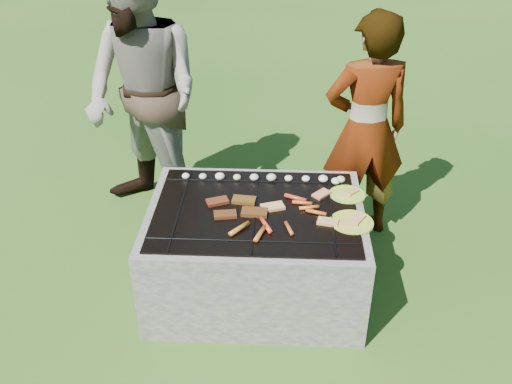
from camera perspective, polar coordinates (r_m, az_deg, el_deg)
lawn at (r=3.77m, az=-0.04°, el=-9.47°), size 60.00×60.00×0.00m
fire_pit at (r=3.59m, az=-0.04°, el=-6.09°), size 1.30×1.00×0.62m
mushrooms at (r=3.67m, az=1.77°, el=1.43°), size 1.05×0.08×0.04m
pork_slabs at (r=3.40m, az=-1.81°, el=-1.53°), size 0.38×0.26×0.02m
sausages at (r=3.30m, az=2.31°, el=-2.66°), size 0.56×0.50×0.03m
bread_on_grate at (r=3.41m, az=4.65°, el=-1.56°), size 0.46×0.41×0.02m
plate_far at (r=3.58m, az=9.10°, el=-0.28°), size 0.30×0.30×0.03m
plate_near at (r=3.33m, az=9.56°, el=-3.01°), size 0.25×0.25×0.03m
cook at (r=3.96m, az=10.93°, el=6.15°), size 0.65×0.49×1.62m
bystander at (r=4.08m, az=-11.19°, el=9.37°), size 1.19×1.16×1.94m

